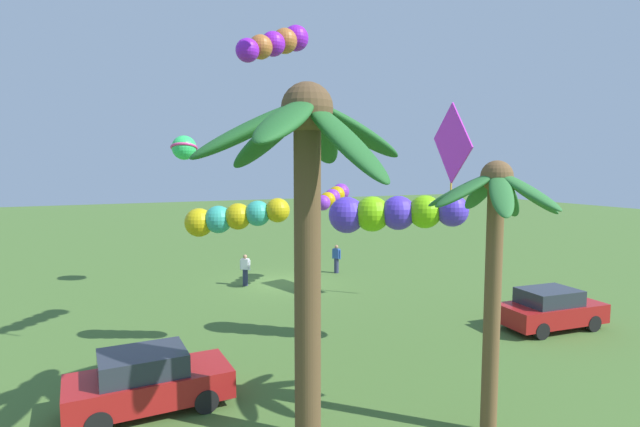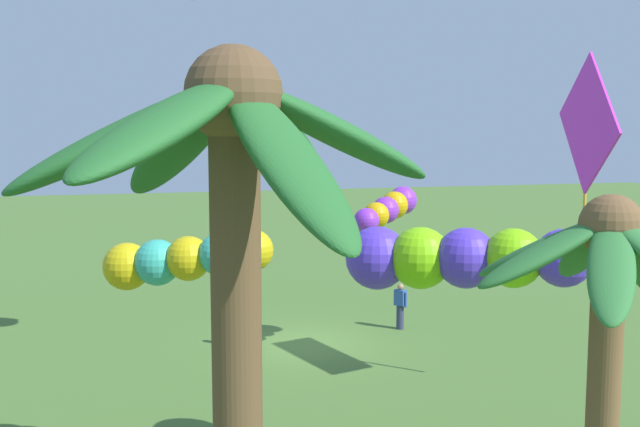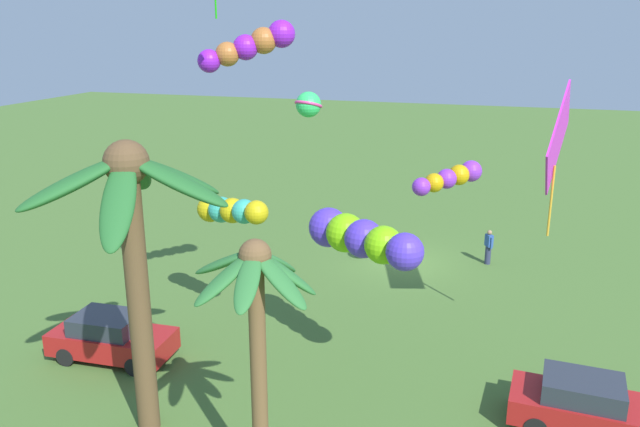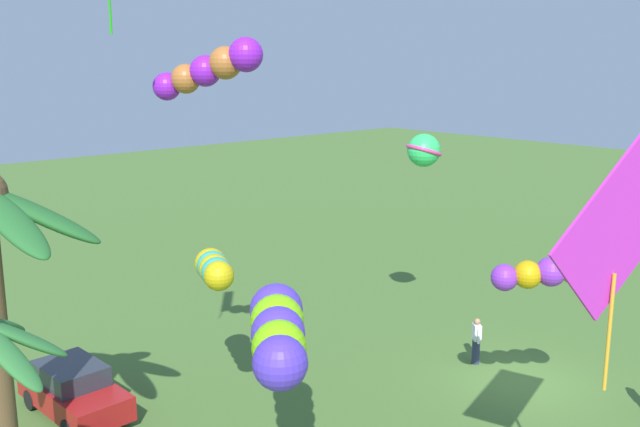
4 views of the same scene
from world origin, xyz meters
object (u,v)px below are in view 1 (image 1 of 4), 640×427
parked_car_0 (148,381)px  kite_tube_2 (333,196)px  palm_tree_0 (306,175)px  kite_ball_3 (184,148)px  kite_tube_5 (276,43)px  kite_tube_6 (391,213)px  palm_tree_1 (495,232)px  spectator_0 (336,259)px  spectator_1 (245,270)px  kite_tube_4 (233,217)px  kite_diamond_0 (452,144)px  parked_car_1 (551,309)px

parked_car_0 → kite_tube_2: (-9.55, -9.26, 3.79)m
palm_tree_0 → kite_ball_3: 14.67m
kite_tube_5 → kite_tube_6: kite_tube_5 is taller
kite_tube_2 → kite_tube_6: bearing=77.6°
palm_tree_1 → kite_tube_6: size_ratio=1.62×
palm_tree_0 → kite_tube_5: size_ratio=2.95×
spectator_0 → parked_car_0: bearing=47.5°
parked_car_0 → kite_tube_2: size_ratio=1.56×
spectator_0 → kite_tube_2: size_ratio=0.63×
palm_tree_1 → kite_tube_2: palm_tree_1 is taller
kite_tube_2 → spectator_1: bearing=-28.9°
spectator_1 → kite_tube_6: size_ratio=0.42×
spectator_1 → palm_tree_0: bearing=79.6°
kite_tube_2 → kite_tube_4: (6.60, 6.33, -0.12)m
kite_tube_2 → kite_tube_5: size_ratio=0.96×
kite_tube_6 → spectator_1: bearing=-78.2°
spectator_0 → kite_tube_2: kite_tube_2 is taller
kite_tube_4 → kite_tube_5: size_ratio=1.17×
spectator_0 → kite_diamond_0: bearing=104.7°
parked_car_0 → kite_tube_5: kite_tube_5 is taller
kite_tube_4 → kite_tube_5: 5.54m
spectator_0 → spectator_1: bearing=8.2°
kite_diamond_0 → kite_tube_4: 10.64m
parked_car_0 → kite_diamond_0: 15.29m
kite_tube_2 → spectator_0: bearing=-118.9°
palm_tree_0 → parked_car_0: (3.06, -2.86, -5.10)m
palm_tree_0 → kite_ball_3: (0.18, -14.63, 1.03)m
palm_tree_1 → kite_diamond_0: (-6.21, -9.14, 2.35)m
spectator_0 → kite_tube_4: (8.23, 9.26, 3.60)m
parked_car_1 → kite_tube_2: kite_tube_2 is taller
kite_tube_4 → parked_car_0: bearing=44.8°
palm_tree_0 → spectator_0: size_ratio=4.90×
palm_tree_1 → parked_car_1: 9.48m
spectator_1 → kite_ball_3: bearing=-7.5°
parked_car_1 → spectator_1: (8.53, -11.08, 0.06)m
parked_car_0 → kite_ball_3: kite_ball_3 is taller
palm_tree_0 → kite_ball_3: bearing=-89.3°
parked_car_1 → spectator_0: (3.03, -11.87, 0.06)m
spectator_1 → kite_tube_5: (1.48, 9.21, 8.95)m
parked_car_1 → kite_tube_4: size_ratio=1.30×
kite_tube_5 → kite_tube_6: bearing=165.2°
parked_car_0 → kite_tube_6: size_ratio=1.04×
spectator_1 → kite_tube_2: size_ratio=0.63×
parked_car_1 → kite_tube_5: size_ratio=1.52×
parked_car_1 → kite_tube_6: bearing=-8.1°
spectator_0 → parked_car_1: bearing=104.3°
spectator_1 → kite_tube_4: 9.60m
spectator_1 → kite_ball_3: kite_ball_3 is taller
parked_car_1 → kite_diamond_0: size_ratio=0.82×
palm_tree_1 → kite_ball_3: (4.02, -16.09, 2.26)m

